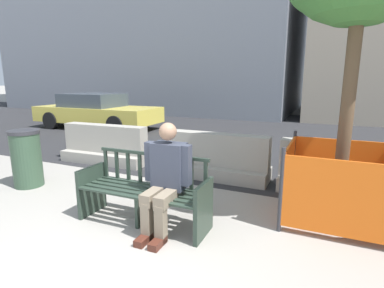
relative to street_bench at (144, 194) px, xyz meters
name	(u,v)px	position (x,y,z in m)	size (l,w,h in m)	color
ground_plane	(90,278)	(0.15, -1.15, -0.40)	(200.00, 200.00, 0.00)	gray
street_asphalt	(267,132)	(0.15, 7.55, -0.39)	(120.00, 12.00, 0.01)	#28282B
street_bench	(144,194)	(0.00, 0.00, 0.00)	(1.70, 0.56, 0.88)	#28382D
seated_person	(165,176)	(0.35, -0.05, 0.29)	(0.58, 0.73, 1.31)	#383D4C
jersey_barrier_centre	(215,160)	(0.19, 2.13, -0.06)	(2.00, 0.69, 0.84)	#9E998E
jersey_barrier_left	(106,147)	(-2.41, 2.13, -0.06)	(2.02, 0.75, 0.84)	#9E998E
jersey_barrier_right	(345,174)	(2.36, 2.12, -0.06)	(2.00, 0.68, 0.84)	#9E998E
construction_fence	(339,182)	(2.24, 1.12, 0.12)	(1.32, 1.32, 1.04)	#2D2D33
car_taxi_near	(97,111)	(-5.97, 5.86, 0.26)	(4.78, 2.02, 1.31)	#DBC64C
trash_bin	(27,158)	(-2.60, 0.35, 0.10)	(0.50, 0.50, 0.98)	#334C38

